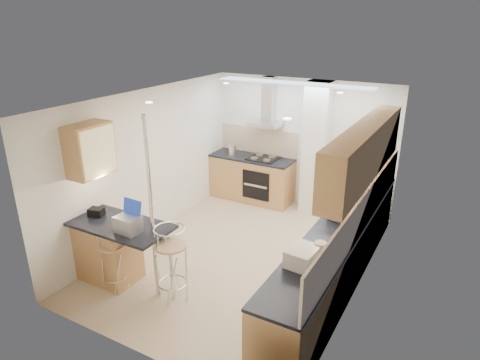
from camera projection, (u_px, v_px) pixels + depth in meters
The scene contains 16 objects.
ground at pixel (243, 256), 6.79m from camera, with size 4.80×4.80×0.00m, color tan.
room_shell at pixel (274, 161), 6.40m from camera, with size 3.64×4.84×2.51m.
right_counter at pixel (337, 255), 5.95m from camera, with size 0.63×4.40×0.92m.
back_counter at pixel (252, 178), 8.77m from camera, with size 1.70×0.63×0.92m.
peninsula at pixel (122, 253), 5.95m from camera, with size 1.47×0.72×0.94m.
microwave at pixel (348, 207), 5.97m from camera, with size 0.54×0.37×0.30m, color white.
laptop at pixel (128, 224), 5.52m from camera, with size 0.32×0.24×0.22m, color #A8AAB0.
bag at pixel (96, 212), 6.00m from camera, with size 0.20×0.15×0.11m, color black.
bar_stool_near at pixel (113, 261), 5.83m from camera, with size 0.37×0.37×0.90m, color tan, non-canonical shape.
bar_stool_end at pixel (172, 264), 5.59m from camera, with size 0.44×0.44×1.07m, color tan, non-canonical shape.
jar_a at pixel (354, 211), 6.02m from camera, with size 0.12×0.12×0.16m, color beige.
jar_b at pixel (367, 185), 6.92m from camera, with size 0.11×0.11×0.16m, color beige.
jar_c at pixel (320, 251), 4.93m from camera, with size 0.14×0.14×0.22m, color #C2B69B.
jar_d at pixel (321, 251), 5.01m from camera, with size 0.10×0.10×0.15m, color white.
bread_bin at pixel (302, 256), 4.84m from camera, with size 0.31×0.39×0.20m, color beige.
kettle at pixel (233, 150), 8.64m from camera, with size 0.16×0.16×0.23m, color silver.
Camera 1 is at (2.84, -5.18, 3.56)m, focal length 32.00 mm.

